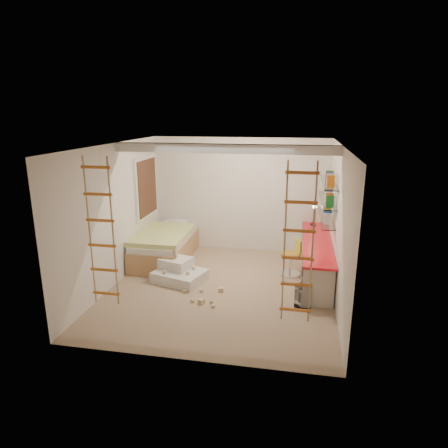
% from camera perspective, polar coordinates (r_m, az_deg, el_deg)
% --- Properties ---
extents(floor, '(4.50, 4.50, 0.00)m').
position_cam_1_polar(floor, '(7.46, -0.43, -9.16)').
color(floor, '#92795E').
rests_on(floor, ground).
extents(ceiling_beam, '(4.00, 0.18, 0.16)m').
position_cam_1_polar(ceiling_beam, '(7.09, 0.00, 10.72)').
color(ceiling_beam, white).
rests_on(ceiling_beam, ceiling).
extents(window_frame, '(0.06, 1.15, 1.35)m').
position_cam_1_polar(window_frame, '(8.92, -11.12, 5.17)').
color(window_frame, white).
rests_on(window_frame, wall_left).
extents(window_blind, '(0.02, 1.00, 1.20)m').
position_cam_1_polar(window_blind, '(8.90, -10.88, 5.17)').
color(window_blind, '#4C2D1E').
rests_on(window_blind, window_frame).
extents(rope_ladder_left, '(0.41, 0.04, 2.13)m').
position_cam_1_polar(rope_ladder_left, '(5.80, -17.13, -1.25)').
color(rope_ladder_left, orange).
rests_on(rope_ladder_left, ceiling).
extents(rope_ladder_right, '(0.41, 0.04, 2.13)m').
position_cam_1_polar(rope_ladder_right, '(5.15, 10.60, -2.92)').
color(rope_ladder_right, '#C16721').
rests_on(rope_ladder_right, ceiling).
extents(waste_bin, '(0.29, 0.29, 0.37)m').
position_cam_1_polar(waste_bin, '(6.86, 11.25, -10.10)').
color(waste_bin, white).
rests_on(waste_bin, floor).
extents(desk, '(0.56, 2.80, 0.75)m').
position_cam_1_polar(desk, '(7.99, 13.00, -4.70)').
color(desk, red).
rests_on(desk, floor).
extents(shelves, '(0.25, 1.80, 0.71)m').
position_cam_1_polar(shelves, '(7.96, 14.52, 3.34)').
color(shelves, white).
rests_on(shelves, wall_right).
extents(bed, '(1.02, 2.00, 0.69)m').
position_cam_1_polar(bed, '(8.80, -8.39, -3.05)').
color(bed, '#AD7F51').
rests_on(bed, floor).
extents(task_lamp, '(0.14, 0.36, 0.57)m').
position_cam_1_polar(task_lamp, '(8.70, 12.78, 2.03)').
color(task_lamp, black).
rests_on(task_lamp, desk).
extents(swivel_chair, '(0.56, 0.56, 0.73)m').
position_cam_1_polar(swivel_chair, '(8.04, 9.57, -5.38)').
color(swivel_chair, '#B07C22').
rests_on(swivel_chair, floor).
extents(play_platform, '(1.08, 0.94, 0.41)m').
position_cam_1_polar(play_platform, '(7.79, -6.49, -6.86)').
color(play_platform, silver).
rests_on(play_platform, floor).
extents(toy_blocks, '(1.18, 1.19, 0.68)m').
position_cam_1_polar(toy_blocks, '(7.34, -4.68, -7.84)').
color(toy_blocks, '#CCB284').
rests_on(toy_blocks, floor).
extents(books, '(0.14, 0.70, 0.92)m').
position_cam_1_polar(books, '(7.94, 14.56, 3.92)').
color(books, white).
rests_on(books, shelves).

